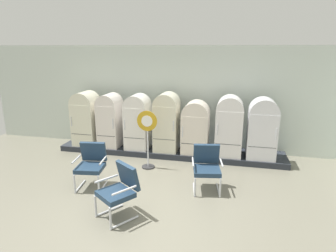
{
  "coord_description": "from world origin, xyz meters",
  "views": [
    {
      "loc": [
        1.63,
        -4.42,
        2.92
      ],
      "look_at": [
        0.02,
        2.75,
        0.89
      ],
      "focal_mm": 30.78,
      "sensor_mm": 36.0,
      "label": 1
    }
  ],
  "objects_px": {
    "refrigerator_4": "(195,126)",
    "refrigerator_6": "(262,127)",
    "refrigerator_0": "(86,117)",
    "armchair_left": "(91,163)",
    "armchair_right": "(207,165)",
    "refrigerator_5": "(229,124)",
    "refrigerator_1": "(110,119)",
    "refrigerator_2": "(138,120)",
    "sign_stand": "(148,139)",
    "refrigerator_3": "(167,120)",
    "armchair_center": "(120,188)"
  },
  "relations": [
    {
      "from": "refrigerator_4",
      "to": "refrigerator_6",
      "type": "xyz_separation_m",
      "value": [
        1.69,
        0.0,
        0.08
      ]
    },
    {
      "from": "refrigerator_0",
      "to": "refrigerator_4",
      "type": "xyz_separation_m",
      "value": [
        3.18,
        -0.03,
        -0.08
      ]
    },
    {
      "from": "armchair_left",
      "to": "armchair_right",
      "type": "height_order",
      "value": "same"
    },
    {
      "from": "refrigerator_4",
      "to": "armchair_right",
      "type": "distance_m",
      "value": 1.82
    },
    {
      "from": "refrigerator_5",
      "to": "refrigerator_6",
      "type": "relative_size",
      "value": 1.01
    },
    {
      "from": "refrigerator_1",
      "to": "refrigerator_4",
      "type": "height_order",
      "value": "refrigerator_1"
    },
    {
      "from": "refrigerator_5",
      "to": "refrigerator_6",
      "type": "xyz_separation_m",
      "value": [
        0.82,
        -0.02,
        -0.01
      ]
    },
    {
      "from": "refrigerator_0",
      "to": "refrigerator_4",
      "type": "bearing_deg",
      "value": -0.55
    },
    {
      "from": "armchair_left",
      "to": "refrigerator_4",
      "type": "bearing_deg",
      "value": 47.62
    },
    {
      "from": "refrigerator_0",
      "to": "refrigerator_6",
      "type": "relative_size",
      "value": 1.0
    },
    {
      "from": "refrigerator_2",
      "to": "refrigerator_0",
      "type": "bearing_deg",
      "value": 179.3
    },
    {
      "from": "armchair_left",
      "to": "sign_stand",
      "type": "distance_m",
      "value": 1.51
    },
    {
      "from": "sign_stand",
      "to": "refrigerator_5",
      "type": "bearing_deg",
      "value": 26.32
    },
    {
      "from": "refrigerator_0",
      "to": "armchair_left",
      "type": "bearing_deg",
      "value": -60.25
    },
    {
      "from": "refrigerator_0",
      "to": "armchair_right",
      "type": "relative_size",
      "value": 1.62
    },
    {
      "from": "refrigerator_3",
      "to": "refrigerator_4",
      "type": "distance_m",
      "value": 0.8
    },
    {
      "from": "refrigerator_0",
      "to": "refrigerator_6",
      "type": "bearing_deg",
      "value": -0.32
    },
    {
      "from": "refrigerator_4",
      "to": "refrigerator_6",
      "type": "distance_m",
      "value": 1.69
    },
    {
      "from": "refrigerator_1",
      "to": "refrigerator_4",
      "type": "bearing_deg",
      "value": -0.51
    },
    {
      "from": "refrigerator_2",
      "to": "sign_stand",
      "type": "xyz_separation_m",
      "value": [
        0.56,
        -0.94,
        -0.22
      ]
    },
    {
      "from": "refrigerator_2",
      "to": "refrigerator_6",
      "type": "xyz_separation_m",
      "value": [
        3.3,
        -0.01,
        0.01
      ]
    },
    {
      "from": "refrigerator_3",
      "to": "armchair_left",
      "type": "relative_size",
      "value": 1.67
    },
    {
      "from": "refrigerator_6",
      "to": "armchair_right",
      "type": "height_order",
      "value": "refrigerator_6"
    },
    {
      "from": "refrigerator_1",
      "to": "refrigerator_2",
      "type": "xyz_separation_m",
      "value": [
        0.82,
        -0.01,
        0.0
      ]
    },
    {
      "from": "refrigerator_4",
      "to": "armchair_right",
      "type": "relative_size",
      "value": 1.47
    },
    {
      "from": "armchair_left",
      "to": "armchair_right",
      "type": "xyz_separation_m",
      "value": [
        2.41,
        0.4,
        0.0
      ]
    },
    {
      "from": "refrigerator_4",
      "to": "sign_stand",
      "type": "relative_size",
      "value": 0.96
    },
    {
      "from": "refrigerator_6",
      "to": "armchair_left",
      "type": "distance_m",
      "value": 4.23
    },
    {
      "from": "refrigerator_5",
      "to": "sign_stand",
      "type": "relative_size",
      "value": 1.08
    },
    {
      "from": "armchair_center",
      "to": "sign_stand",
      "type": "bearing_deg",
      "value": 93.51
    },
    {
      "from": "refrigerator_4",
      "to": "armchair_right",
      "type": "bearing_deg",
      "value": -74.88
    },
    {
      "from": "refrigerator_0",
      "to": "refrigerator_1",
      "type": "bearing_deg",
      "value": -0.68
    },
    {
      "from": "refrigerator_5",
      "to": "sign_stand",
      "type": "bearing_deg",
      "value": -153.68
    },
    {
      "from": "refrigerator_0",
      "to": "refrigerator_5",
      "type": "relative_size",
      "value": 0.98
    },
    {
      "from": "refrigerator_0",
      "to": "refrigerator_1",
      "type": "height_order",
      "value": "refrigerator_0"
    },
    {
      "from": "refrigerator_0",
      "to": "armchair_left",
      "type": "distance_m",
      "value": 2.52
    },
    {
      "from": "refrigerator_2",
      "to": "refrigerator_6",
      "type": "bearing_deg",
      "value": -0.14
    },
    {
      "from": "refrigerator_0",
      "to": "refrigerator_4",
      "type": "height_order",
      "value": "refrigerator_0"
    },
    {
      "from": "refrigerator_5",
      "to": "armchair_center",
      "type": "bearing_deg",
      "value": -120.02
    },
    {
      "from": "refrigerator_3",
      "to": "refrigerator_4",
      "type": "relative_size",
      "value": 1.13
    },
    {
      "from": "armchair_center",
      "to": "refrigerator_3",
      "type": "bearing_deg",
      "value": 87.59
    },
    {
      "from": "refrigerator_4",
      "to": "armchair_center",
      "type": "distance_m",
      "value": 3.23
    },
    {
      "from": "refrigerator_2",
      "to": "refrigerator_5",
      "type": "bearing_deg",
      "value": 0.24
    },
    {
      "from": "refrigerator_1",
      "to": "refrigerator_4",
      "type": "relative_size",
      "value": 1.07
    },
    {
      "from": "refrigerator_3",
      "to": "sign_stand",
      "type": "relative_size",
      "value": 1.09
    },
    {
      "from": "refrigerator_1",
      "to": "refrigerator_3",
      "type": "distance_m",
      "value": 1.64
    },
    {
      "from": "refrigerator_4",
      "to": "armchair_center",
      "type": "bearing_deg",
      "value": -106.67
    },
    {
      "from": "refrigerator_0",
      "to": "armchair_center",
      "type": "distance_m",
      "value": 3.86
    },
    {
      "from": "armchair_left",
      "to": "armchair_right",
      "type": "distance_m",
      "value": 2.44
    },
    {
      "from": "refrigerator_4",
      "to": "refrigerator_5",
      "type": "relative_size",
      "value": 0.9
    }
  ]
}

